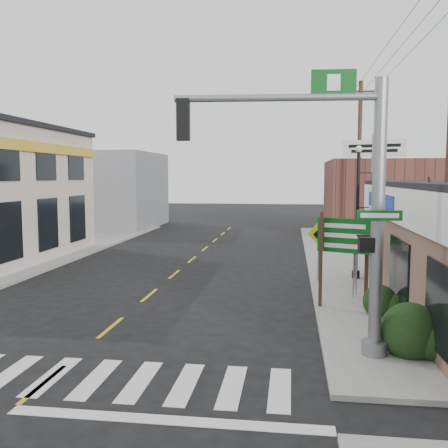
# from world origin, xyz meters

# --- Properties ---
(ground) EXTENTS (140.00, 140.00, 0.00)m
(ground) POSITION_xyz_m (0.00, 0.00, 0.00)
(ground) COLOR black
(ground) RESTS_ON ground
(sidewalk_right) EXTENTS (6.00, 38.00, 0.13)m
(sidewalk_right) POSITION_xyz_m (9.00, 13.00, 0.07)
(sidewalk_right) COLOR gray
(sidewalk_right) RESTS_ON ground
(sidewalk_left) EXTENTS (6.00, 38.00, 0.13)m
(sidewalk_left) POSITION_xyz_m (-9.00, 13.00, 0.07)
(sidewalk_left) COLOR gray
(sidewalk_left) RESTS_ON ground
(center_line) EXTENTS (0.12, 56.00, 0.01)m
(center_line) POSITION_xyz_m (0.00, 8.00, 0.01)
(center_line) COLOR gold
(center_line) RESTS_ON ground
(crosswalk) EXTENTS (11.00, 2.20, 0.01)m
(crosswalk) POSITION_xyz_m (0.00, 0.40, 0.01)
(crosswalk) COLOR silver
(crosswalk) RESTS_ON ground
(bldg_distant_right) EXTENTS (8.00, 10.00, 5.60)m
(bldg_distant_right) POSITION_xyz_m (12.00, 30.00, 2.80)
(bldg_distant_right) COLOR brown
(bldg_distant_right) RESTS_ON ground
(bldg_distant_left) EXTENTS (9.00, 10.00, 6.40)m
(bldg_distant_left) POSITION_xyz_m (-11.00, 32.00, 3.20)
(bldg_distant_left) COLOR slate
(bldg_distant_left) RESTS_ON ground
(traffic_signal_pole) EXTENTS (5.30, 0.39, 6.72)m
(traffic_signal_pole) POSITION_xyz_m (6.40, 2.40, 4.12)
(traffic_signal_pole) COLOR gray
(traffic_signal_pole) RESTS_ON sidewalk_right
(guide_sign) EXTENTS (1.80, 0.14, 3.15)m
(guide_sign) POSITION_xyz_m (6.90, 6.77, 2.14)
(guide_sign) COLOR #482D21
(guide_sign) RESTS_ON sidewalk_right
(fire_hydrant) EXTENTS (0.19, 0.19, 0.62)m
(fire_hydrant) POSITION_xyz_m (7.66, 6.40, 0.47)
(fire_hydrant) COLOR gold
(fire_hydrant) RESTS_ON sidewalk_right
(ped_crossing_sign) EXTENTS (0.95, 0.07, 2.45)m
(ped_crossing_sign) POSITION_xyz_m (6.30, 10.73, 1.83)
(ped_crossing_sign) COLOR gray
(ped_crossing_sign) RESTS_ON sidewalk_right
(lamp_post) EXTENTS (0.72, 0.56, 5.53)m
(lamp_post) POSITION_xyz_m (7.97, 11.65, 3.34)
(lamp_post) COLOR black
(lamp_post) RESTS_ON sidewalk_right
(dance_center_sign) EXTENTS (2.94, 0.18, 6.25)m
(dance_center_sign) POSITION_xyz_m (9.00, 14.81, 4.89)
(dance_center_sign) COLOR gray
(dance_center_sign) RESTS_ON sidewalk_right
(shrub_front) EXTENTS (1.42, 1.42, 1.07)m
(shrub_front) POSITION_xyz_m (8.06, 2.58, 0.66)
(shrub_front) COLOR #1A3B1D
(shrub_front) RESTS_ON sidewalk_right
(shrub_back) EXTENTS (1.05, 1.05, 0.79)m
(shrub_back) POSITION_xyz_m (7.95, 6.07, 0.52)
(shrub_back) COLOR black
(shrub_back) RESTS_ON sidewalk_right
(utility_pole_far) EXTENTS (1.80, 0.27, 10.35)m
(utility_pole_far) POSITION_xyz_m (9.50, 23.80, 5.44)
(utility_pole_far) COLOR #3B2019
(utility_pole_far) RESTS_ON sidewalk_right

